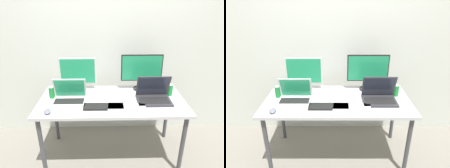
# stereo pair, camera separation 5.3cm
# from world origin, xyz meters

# --- Properties ---
(ground_plane) EXTENTS (16.00, 16.00, 0.00)m
(ground_plane) POSITION_xyz_m (0.00, 0.00, 0.00)
(ground_plane) COLOR gray
(wall_back) EXTENTS (7.00, 0.08, 2.60)m
(wall_back) POSITION_xyz_m (0.00, 0.59, 1.30)
(wall_back) COLOR silver
(wall_back) RESTS_ON ground
(work_desk) EXTENTS (1.55, 0.71, 0.74)m
(work_desk) POSITION_xyz_m (0.00, 0.00, 0.67)
(work_desk) COLOR #424247
(work_desk) RESTS_ON ground
(monitor_left) EXTENTS (0.41, 0.17, 0.39)m
(monitor_left) POSITION_xyz_m (-0.38, 0.26, 0.95)
(monitor_left) COLOR silver
(monitor_left) RESTS_ON work_desk
(monitor_center) EXTENTS (0.47, 0.17, 0.42)m
(monitor_center) POSITION_xyz_m (0.35, 0.25, 0.98)
(monitor_center) COLOR black
(monitor_center) RESTS_ON work_desk
(laptop_silver) EXTENTS (0.34, 0.23, 0.24)m
(laptop_silver) POSITION_xyz_m (-0.45, -0.02, 0.80)
(laptop_silver) COLOR silver
(laptop_silver) RESTS_ON work_desk
(laptop_secondary) EXTENTS (0.35, 0.26, 0.26)m
(laptop_secondary) POSITION_xyz_m (0.44, -0.02, 0.80)
(laptop_secondary) COLOR #2D2D33
(laptop_secondary) RESTS_ON work_desk
(keyboard_main) EXTENTS (0.40, 0.13, 0.02)m
(keyboard_main) POSITION_xyz_m (-0.09, -0.17, 0.75)
(keyboard_main) COLOR black
(keyboard_main) RESTS_ON work_desk
(keyboard_aux) EXTENTS (0.38, 0.17, 0.02)m
(keyboard_aux) POSITION_xyz_m (0.14, -0.18, 0.75)
(keyboard_aux) COLOR #B2B2B7
(keyboard_aux) RESTS_ON work_desk
(mouse_by_keyboard) EXTENTS (0.08, 0.11, 0.03)m
(mouse_by_keyboard) POSITION_xyz_m (-0.62, -0.26, 0.76)
(mouse_by_keyboard) COLOR slate
(mouse_by_keyboard) RESTS_ON work_desk
(soda_can_near_keyboard) EXTENTS (0.07, 0.07, 0.13)m
(soda_can_near_keyboard) POSITION_xyz_m (-0.65, 0.06, 0.80)
(soda_can_near_keyboard) COLOR #197F33
(soda_can_near_keyboard) RESTS_ON work_desk
(soda_can_by_laptop) EXTENTS (0.07, 0.07, 0.13)m
(soda_can_by_laptop) POSITION_xyz_m (0.64, 0.09, 0.80)
(soda_can_by_laptop) COLOR #197F33
(soda_can_by_laptop) RESTS_ON work_desk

